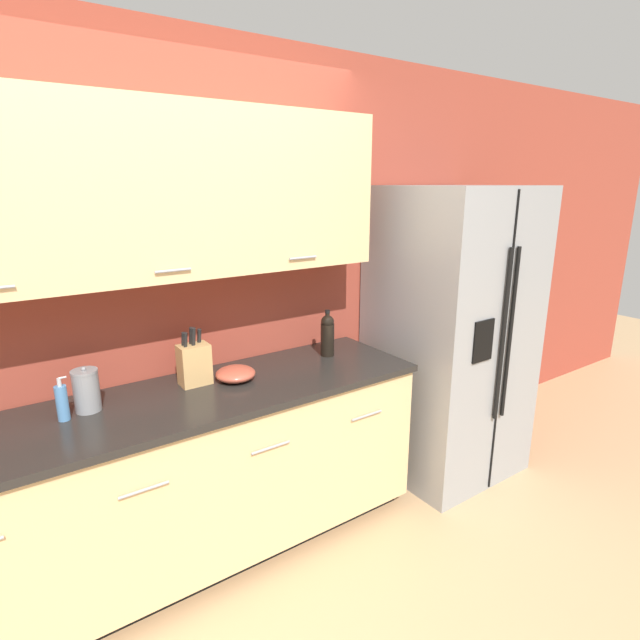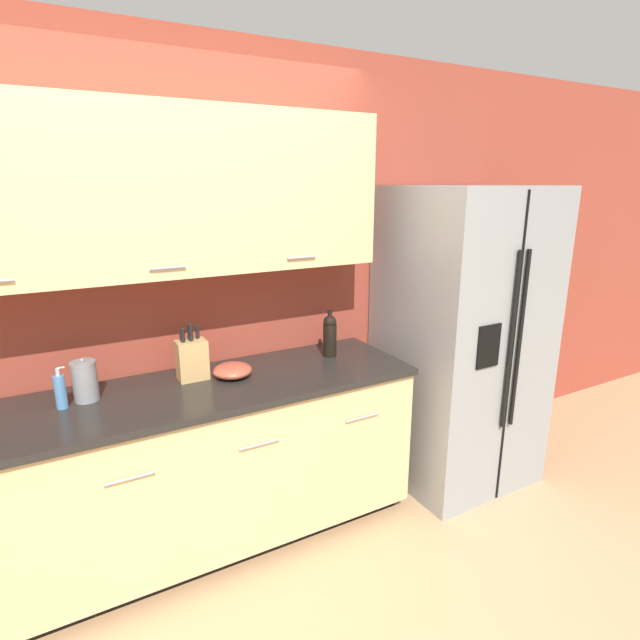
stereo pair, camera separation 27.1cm
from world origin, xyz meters
name	(u,v)px [view 2 (the right image)]	position (x,y,z in m)	size (l,w,h in m)	color
wall_back	(151,269)	(0.01, 1.22, 1.46)	(10.00, 0.39, 2.60)	#993D2D
counter_unit	(184,472)	(0.02, 0.93, 0.46)	(2.43, 0.64, 0.91)	black
refrigerator	(460,338)	(1.78, 0.84, 0.93)	(0.86, 0.82, 1.86)	gray
knife_block	(192,359)	(0.14, 1.04, 1.02)	(0.15, 0.10, 0.30)	tan
wine_bottle	(330,335)	(0.93, 1.01, 1.03)	(0.08, 0.08, 0.27)	black
soap_dispenser	(60,391)	(-0.47, 0.98, 0.99)	(0.05, 0.05, 0.19)	#4C7FB2
steel_canister	(85,381)	(-0.36, 1.02, 1.00)	(0.11, 0.11, 0.20)	gray
mixing_bowl	(232,370)	(0.32, 0.97, 0.94)	(0.20, 0.20, 0.07)	#B24C38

